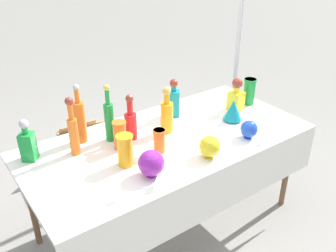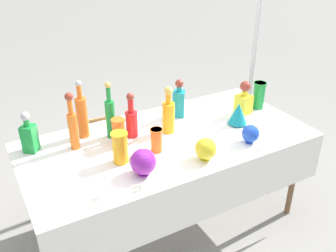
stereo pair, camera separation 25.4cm
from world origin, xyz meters
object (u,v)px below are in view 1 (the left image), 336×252
at_px(tall_bottle_3, 167,114).
at_px(round_bowl_2, 210,146).
at_px(square_decanter_1, 28,143).
at_px(slender_vase_3, 159,140).
at_px(tall_bottle_4, 80,120).
at_px(tall_bottle_1, 109,119).
at_px(slender_vase_1, 120,134).
at_px(cardboard_box_behind_left, 86,154).
at_px(slender_vase_0, 125,150).
at_px(slender_vase_2, 249,91).
at_px(round_bowl_0, 249,129).
at_px(round_bowl_1, 151,163).
at_px(square_decanter_2, 236,96).
at_px(cardboard_box_behind_right, 89,149).
at_px(fluted_vase_0, 233,110).
at_px(canopy_pole, 238,46).
at_px(square_decanter_0, 174,100).
at_px(tall_bottle_2, 73,130).
at_px(tall_bottle_0, 131,122).

distance_m(tall_bottle_3, round_bowl_2, 0.43).
height_order(square_decanter_1, slender_vase_3, square_decanter_1).
bearing_deg(slender_vase_3, tall_bottle_4, 129.58).
bearing_deg(tall_bottle_1, slender_vase_3, -60.09).
xyz_separation_m(slender_vase_1, cardboard_box_behind_left, (0.11, 0.92, -0.67)).
bearing_deg(slender_vase_0, slender_vase_1, 69.58).
bearing_deg(slender_vase_2, slender_vase_1, 179.85).
bearing_deg(round_bowl_0, square_decanter_1, 154.97).
bearing_deg(round_bowl_1, round_bowl_0, -1.72).
distance_m(slender_vase_0, round_bowl_2, 0.53).
bearing_deg(square_decanter_2, round_bowl_2, -147.36).
relative_size(square_decanter_2, slender_vase_1, 1.36).
bearing_deg(round_bowl_2, cardboard_box_behind_right, 98.72).
height_order(tall_bottle_4, square_decanter_1, tall_bottle_4).
bearing_deg(cardboard_box_behind_left, slender_vase_2, -40.11).
bearing_deg(tall_bottle_3, fluted_vase_0, -16.83).
relative_size(tall_bottle_3, canopy_pole, 0.13).
bearing_deg(slender_vase_3, square_decanter_1, 150.60).
bearing_deg(square_decanter_2, square_decanter_0, 156.24).
distance_m(slender_vase_1, canopy_pole, 1.76).
distance_m(tall_bottle_3, round_bowl_0, 0.58).
xyz_separation_m(tall_bottle_2, canopy_pole, (1.92, 0.48, 0.10)).
bearing_deg(round_bowl_0, slender_vase_2, 43.68).
bearing_deg(tall_bottle_1, tall_bottle_2, -174.73).
xyz_separation_m(tall_bottle_4, slender_vase_3, (0.35, -0.42, -0.07)).
distance_m(square_decanter_2, canopy_pole, 0.88).
height_order(square_decanter_0, slender_vase_3, square_decanter_0).
relative_size(slender_vase_0, fluted_vase_0, 1.23).
relative_size(square_decanter_2, round_bowl_1, 1.60).
distance_m(slender_vase_2, cardboard_box_behind_right, 1.60).
bearing_deg(tall_bottle_0, square_decanter_2, -6.00).
distance_m(tall_bottle_1, slender_vase_2, 1.21).
bearing_deg(slender_vase_2, square_decanter_2, -173.92).
height_order(round_bowl_0, round_bowl_1, round_bowl_1).
relative_size(cardboard_box_behind_left, canopy_pole, 0.18).
height_order(tall_bottle_0, tall_bottle_3, tall_bottle_3).
bearing_deg(square_decanter_1, tall_bottle_4, 3.47).
bearing_deg(slender_vase_0, round_bowl_2, -26.19).
bearing_deg(round_bowl_1, square_decanter_1, 131.66).
distance_m(tall_bottle_3, slender_vase_0, 0.49).
relative_size(tall_bottle_0, canopy_pole, 0.13).
bearing_deg(square_decanter_2, square_decanter_1, 171.44).
bearing_deg(canopy_pole, tall_bottle_2, -166.03).
height_order(slender_vase_3, fluted_vase_0, fluted_vase_0).
bearing_deg(round_bowl_1, tall_bottle_1, 89.79).
bearing_deg(round_bowl_0, canopy_pole, 48.94).
bearing_deg(slender_vase_2, slender_vase_0, -171.65).
relative_size(slender_vase_0, canopy_pole, 0.08).
xyz_separation_m(tall_bottle_0, square_decanter_1, (-0.66, 0.14, -0.01)).
xyz_separation_m(square_decanter_1, slender_vase_2, (1.73, -0.22, -0.00)).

